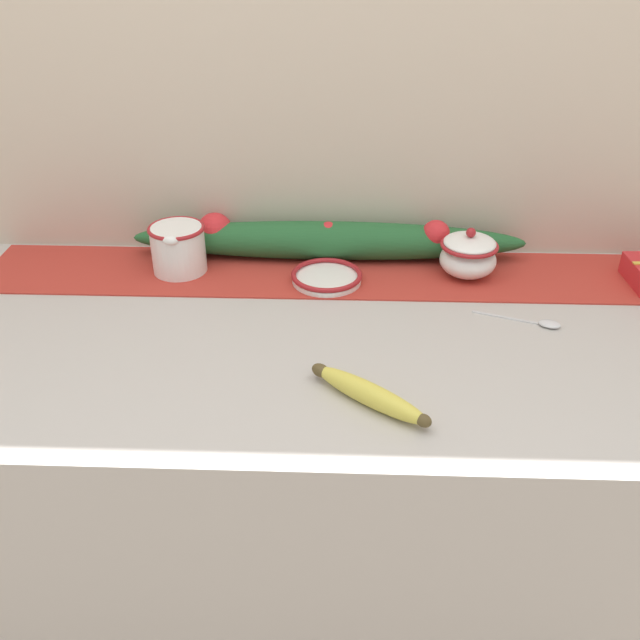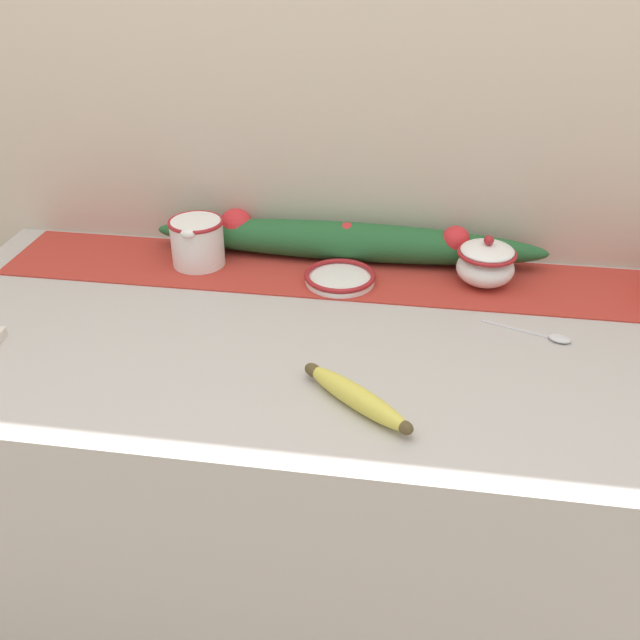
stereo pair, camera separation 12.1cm
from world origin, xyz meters
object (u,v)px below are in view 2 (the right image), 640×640
object	(u,v)px
banana	(356,397)
spoon	(554,337)
sugar_bowl	(486,263)
small_dish	(340,278)
cream_pitcher	(197,240)

from	to	relation	value
banana	spoon	xyz separation A→B (m)	(0.32, 0.24, -0.01)
sugar_bowl	spoon	xyz separation A→B (m)	(0.12, -0.19, -0.04)
sugar_bowl	banana	bearing A→B (deg)	-115.76
banana	spoon	bearing A→B (deg)	36.92
small_dish	sugar_bowl	bearing A→B (deg)	7.66
spoon	sugar_bowl	bearing A→B (deg)	140.95
sugar_bowl	cream_pitcher	bearing A→B (deg)	179.91
cream_pitcher	sugar_bowl	world-z (taller)	sugar_bowl
sugar_bowl	small_dish	distance (m)	0.29
sugar_bowl	small_dish	bearing A→B (deg)	-172.34
banana	spoon	size ratio (longest dim) A/B	1.21
small_dish	spoon	size ratio (longest dim) A/B	0.92
small_dish	spoon	bearing A→B (deg)	-20.67
small_dish	banana	xyz separation A→B (m)	(0.08, -0.39, 0.00)
sugar_bowl	spoon	world-z (taller)	sugar_bowl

